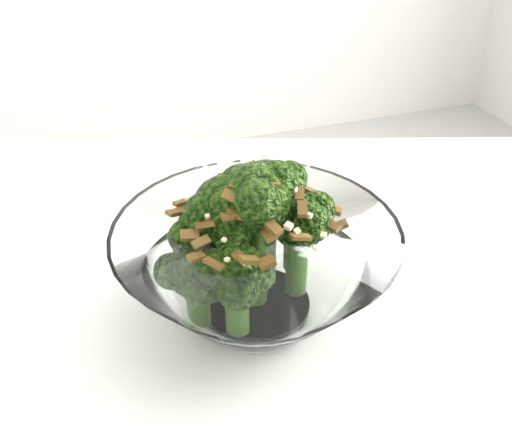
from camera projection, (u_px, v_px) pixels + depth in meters
name	position (u px, v px, depth m)	size (l,w,h in m)	color
broccoli_dish	(254.00, 260.00, 0.45)	(0.22, 0.22, 0.14)	white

